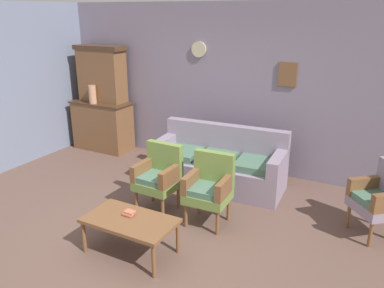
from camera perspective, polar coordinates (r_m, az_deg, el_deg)
name	(u,v)px	position (r m, az deg, el deg)	size (l,w,h in m)	color
ground_plane	(144,238)	(4.74, -7.18, -13.67)	(7.68, 7.68, 0.00)	brown
wall_back_with_decor	(233,88)	(6.42, 6.02, 8.24)	(6.40, 0.09, 2.70)	gray
side_cabinet	(103,125)	(7.61, -13.05, 2.71)	(1.16, 0.55, 0.93)	brown
cabinet_upper_hutch	(102,73)	(7.46, -13.22, 10.14)	(0.99, 0.38, 1.03)	brown
vase_on_cabinet	(92,94)	(7.36, -14.53, 7.13)	(0.14, 0.14, 0.34)	tan
floral_couch	(219,165)	(5.88, 4.00, -3.18)	(2.01, 0.92, 0.90)	gray
armchair_by_doorway	(159,175)	(5.13, -4.92, -4.56)	(0.53, 0.50, 0.90)	olive
armchair_near_couch_end	(209,186)	(4.80, 2.60, -6.23)	(0.54, 0.51, 0.90)	olive
wingback_chair_by_fireplace	(381,197)	(5.04, 26.20, -7.05)	(0.71, 0.71, 0.90)	gray
coffee_table	(130,223)	(4.33, -9.16, -11.41)	(1.00, 0.56, 0.42)	brown
book_stack_on_table	(129,213)	(4.35, -9.35, -10.08)	(0.13, 0.09, 0.06)	#C74277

